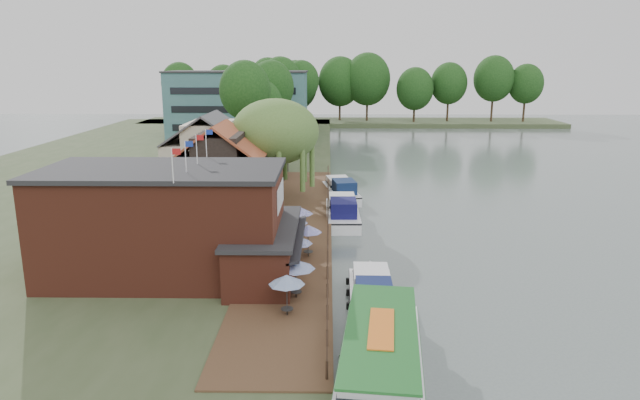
{
  "coord_description": "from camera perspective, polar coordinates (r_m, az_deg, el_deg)",
  "views": [
    {
      "loc": [
        -5.26,
        -36.79,
        14.86
      ],
      "look_at": [
        -6.0,
        12.0,
        3.0
      ],
      "focal_mm": 32.0,
      "sensor_mm": 36.0,
      "label": 1
    }
  ],
  "objects": [
    {
      "name": "umbrella_3",
      "position": [
        41.22,
        -1.19,
        -4.1
      ],
      "size": [
        2.01,
        2.01,
        2.38
      ],
      "primitive_type": null,
      "color": "navy",
      "rests_on": "quay_deck"
    },
    {
      "name": "quay_rail",
      "position": [
        49.15,
        0.79,
        -2.12
      ],
      "size": [
        0.2,
        49.0,
        1.0
      ],
      "primitive_type": null,
      "color": "black",
      "rests_on": "land_bank"
    },
    {
      "name": "cottage_c",
      "position": [
        70.99,
        -6.24,
        5.8
      ],
      "size": [
        7.6,
        7.6,
        8.5
      ],
      "primitive_type": null,
      "color": "black",
      "rests_on": "land_bank"
    },
    {
      "name": "quay_deck",
      "position": [
        48.87,
        -2.38,
        -2.77
      ],
      "size": [
        6.0,
        50.0,
        0.1
      ],
      "primitive_type": "cube",
      "color": "#47301E",
      "rests_on": "land_bank"
    },
    {
      "name": "tour_boat",
      "position": [
        26.86,
        6.04,
        -16.12
      ],
      "size": [
        5.57,
        14.56,
        3.1
      ],
      "primitive_type": null,
      "rotation": [
        0.0,
        0.0,
        -0.11
      ],
      "color": "silver",
      "rests_on": "ground"
    },
    {
      "name": "bank_tree_3",
      "position": [
        117.34,
        -3.97,
        10.51
      ],
      "size": [
        8.64,
        8.64,
        14.96
      ],
      "primitive_type": null,
      "color": "#143811",
      "rests_on": "land_bank"
    },
    {
      "name": "bank_tree_4",
      "position": [
        121.21,
        -1.88,
        10.47
      ],
      "size": [
        7.41,
        7.41,
        14.26
      ],
      "primitive_type": null,
      "color": "#143811",
      "rests_on": "land_bank"
    },
    {
      "name": "swan",
      "position": [
        30.18,
        2.28,
        -15.37
      ],
      "size": [
        0.44,
        0.44,
        0.44
      ],
      "primitive_type": "sphere",
      "color": "white",
      "rests_on": "ground"
    },
    {
      "name": "umbrella_1",
      "position": [
        34.27,
        -2.43,
        -7.87
      ],
      "size": [
        2.34,
        2.34,
        2.38
      ],
      "primitive_type": null,
      "color": "navy",
      "rests_on": "quay_deck"
    },
    {
      "name": "cottage_a",
      "position": [
        52.61,
        -9.83,
        2.93
      ],
      "size": [
        8.6,
        7.6,
        8.5
      ],
      "primitive_type": null,
      "color": "black",
      "rests_on": "land_bank"
    },
    {
      "name": "cruiser_2",
      "position": [
        63.47,
        2.1,
        1.24
      ],
      "size": [
        4.92,
        10.45,
        2.44
      ],
      "primitive_type": null,
      "rotation": [
        0.0,
        0.0,
        0.17
      ],
      "color": "white",
      "rests_on": "ground"
    },
    {
      "name": "bank_tree_5",
      "position": [
        130.39,
        -4.43,
        10.4
      ],
      "size": [
        8.83,
        8.83,
        13.06
      ],
      "primitive_type": null,
      "color": "#143811",
      "rests_on": "land_bank"
    },
    {
      "name": "hotel_block",
      "position": [
        108.37,
        -8.13,
        9.44
      ],
      "size": [
        25.4,
        12.4,
        12.3
      ],
      "primitive_type": null,
      "color": "#38666B",
      "rests_on": "land_bank"
    },
    {
      "name": "umbrella_0",
      "position": [
        32.04,
        -3.33,
        -9.47
      ],
      "size": [
        2.04,
        2.04,
        2.38
      ],
      "primitive_type": null,
      "color": "navy",
      "rests_on": "quay_deck"
    },
    {
      "name": "pub",
      "position": [
        38.23,
        -12.39,
        -2.15
      ],
      "size": [
        20.0,
        11.0,
        7.3
      ],
      "primitive_type": null,
      "color": "maroon",
      "rests_on": "land_bank"
    },
    {
      "name": "bank_tree_1",
      "position": [
        89.67,
        -5.83,
        8.32
      ],
      "size": [
        6.45,
        6.45,
        11.24
      ],
      "primitive_type": null,
      "color": "#143811",
      "rests_on": "land_bank"
    },
    {
      "name": "bank_tree_0",
      "position": [
        81.58,
        -7.43,
        8.78
      ],
      "size": [
        7.2,
        7.2,
        14.15
      ],
      "primitive_type": null,
      "color": "#143811",
      "rests_on": "land_bank"
    },
    {
      "name": "cruiser_1",
      "position": [
        54.17,
        2.27,
        -0.86
      ],
      "size": [
        3.56,
        10.6,
        2.58
      ],
      "primitive_type": null,
      "rotation": [
        0.0,
        0.0,
        0.01
      ],
      "color": "white",
      "rests_on": "ground"
    },
    {
      "name": "willow",
      "position": [
        56.7,
        -4.46,
        4.85
      ],
      "size": [
        8.6,
        8.6,
        10.43
      ],
      "primitive_type": null,
      "color": "#476B2D",
      "rests_on": "land_bank"
    },
    {
      "name": "umbrella_2",
      "position": [
        38.78,
        -2.41,
        -5.27
      ],
      "size": [
        2.28,
        2.28,
        2.38
      ],
      "primitive_type": null,
      "color": "navy",
      "rests_on": "quay_deck"
    },
    {
      "name": "ground",
      "position": [
        40.03,
        8.44,
        -8.29
      ],
      "size": [
        260.0,
        260.0,
        0.0
      ],
      "primitive_type": "plane",
      "color": "#556260",
      "rests_on": "ground"
    },
    {
      "name": "cottage_b",
      "position": [
        62.85,
        -10.87,
        4.62
      ],
      "size": [
        9.6,
        8.6,
        8.5
      ],
      "primitive_type": null,
      "color": "beige",
      "rests_on": "land_bank"
    },
    {
      "name": "bank_tree_2",
      "position": [
        94.32,
        -4.89,
        9.5
      ],
      "size": [
        7.42,
        7.42,
        14.2
      ],
      "primitive_type": null,
      "color": "#143811",
      "rests_on": "land_bank"
    },
    {
      "name": "land_bank",
      "position": [
        77.28,
        -17.83,
        2.29
      ],
      "size": [
        50.0,
        140.0,
        1.0
      ],
      "primitive_type": "cube",
      "color": "#384728",
      "rests_on": "ground"
    },
    {
      "name": "umbrella_4",
      "position": [
        43.57,
        -2.78,
        -3.13
      ],
      "size": [
        2.39,
        2.39,
        2.38
      ],
      "primitive_type": null,
      "color": "#1C2C9A",
      "rests_on": "quay_deck"
    },
    {
      "name": "cruiser_0",
      "position": [
        35.55,
        5.26,
        -9.06
      ],
      "size": [
        3.34,
        9.73,
        2.33
      ],
      "primitive_type": null,
      "rotation": [
        0.0,
        0.0,
        -0.02
      ],
      "color": "white",
      "rests_on": "ground"
    },
    {
      "name": "umbrella_5",
      "position": [
        46.17,
        -2.0,
        -2.15
      ],
      "size": [
        2.14,
        2.14,
        2.38
      ],
      "primitive_type": null,
      "color": "navy",
      "rests_on": "quay_deck"
    }
  ]
}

